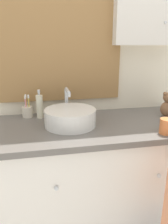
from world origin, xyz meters
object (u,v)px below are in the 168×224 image
(soap_dispenser, at_px, (40,106))
(toothbrush_holder, at_px, (28,111))
(sink_basin, at_px, (70,117))
(drinking_cup, at_px, (167,126))
(teddy_bear, at_px, (168,105))

(soap_dispenser, bearing_deg, toothbrush_holder, 158.43)
(sink_basin, relative_size, soap_dispenser, 1.90)
(soap_dispenser, distance_m, drinking_cup, 0.82)
(soap_dispenser, xyz_separation_m, teddy_bear, (0.87, -0.13, -0.00))
(sink_basin, xyz_separation_m, drinking_cup, (0.51, -0.24, -0.01))
(sink_basin, relative_size, drinking_cup, 4.31)
(sink_basin, distance_m, drinking_cup, 0.57)
(drinking_cup, bearing_deg, teddy_bear, 58.79)
(teddy_bear, height_order, drinking_cup, teddy_bear)
(teddy_bear, bearing_deg, drinking_cup, -121.21)
(toothbrush_holder, bearing_deg, drinking_cup, -30.24)
(sink_basin, xyz_separation_m, toothbrush_holder, (-0.27, 0.21, -0.01))
(sink_basin, relative_size, toothbrush_holder, 2.38)
(soap_dispenser, bearing_deg, sink_basin, -44.44)
(soap_dispenser, relative_size, teddy_bear, 1.13)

